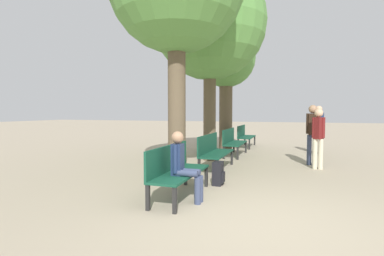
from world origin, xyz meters
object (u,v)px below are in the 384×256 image
(tree_row_1, at_px, (210,24))
(pedestrian_mid, at_px, (312,131))
(pedestrian_near, at_px, (318,127))
(person_seated, at_px, (184,164))
(bench_row_2, at_px, (233,140))
(bench_row_3, at_px, (244,135))
(bench_row_1, at_px, (213,150))
(tree_row_2, at_px, (226,61))
(bench_row_0, at_px, (175,168))
(pedestrian_far, at_px, (318,135))
(backpack, at_px, (218,174))

(tree_row_1, distance_m, pedestrian_mid, 4.51)
(pedestrian_near, bearing_deg, person_seated, -110.80)
(bench_row_2, xyz_separation_m, bench_row_3, (0.00, 2.70, 0.00))
(bench_row_3, distance_m, pedestrian_mid, 4.63)
(bench_row_1, xyz_separation_m, tree_row_1, (-0.51, 1.48, 3.77))
(bench_row_3, bearing_deg, person_seated, -88.28)
(bench_row_2, xyz_separation_m, tree_row_2, (-0.51, 1.17, 2.99))
(bench_row_0, height_order, pedestrian_far, pedestrian_far)
(bench_row_3, xyz_separation_m, tree_row_2, (-0.51, -1.53, 2.99))
(bench_row_2, relative_size, person_seated, 1.50)
(bench_row_1, bearing_deg, tree_row_2, 97.50)
(tree_row_1, relative_size, pedestrian_mid, 3.48)
(tree_row_2, bearing_deg, backpack, -79.15)
(bench_row_0, bearing_deg, person_seated, -43.49)
(tree_row_2, distance_m, pedestrian_mid, 4.59)
(backpack, relative_size, pedestrian_far, 0.30)
(bench_row_1, distance_m, bench_row_3, 5.41)
(tree_row_2, distance_m, backpack, 6.48)
(bench_row_1, bearing_deg, tree_row_1, 109.00)
(bench_row_0, xyz_separation_m, pedestrian_near, (2.91, 6.75, 0.48))
(tree_row_1, height_order, person_seated, tree_row_1)
(bench_row_2, bearing_deg, pedestrian_mid, -23.61)
(person_seated, distance_m, backpack, 1.42)
(pedestrian_mid, bearing_deg, bench_row_2, 156.39)
(tree_row_1, bearing_deg, bench_row_2, 67.30)
(bench_row_1, distance_m, pedestrian_mid, 3.05)
(backpack, distance_m, pedestrian_near, 6.18)
(person_seated, bearing_deg, bench_row_3, 91.72)
(bench_row_3, height_order, pedestrian_mid, pedestrian_mid)
(bench_row_2, height_order, pedestrian_far, pedestrian_far)
(tree_row_1, relative_size, pedestrian_far, 3.72)
(backpack, bearing_deg, tree_row_1, 108.78)
(bench_row_0, xyz_separation_m, tree_row_2, (-0.51, 6.58, 2.99))
(tree_row_2, relative_size, pedestrian_mid, 2.74)
(pedestrian_mid, relative_size, pedestrian_far, 1.07)
(pedestrian_near, distance_m, pedestrian_far, 3.09)
(pedestrian_mid, bearing_deg, tree_row_2, 143.27)
(bench_row_0, distance_m, tree_row_2, 7.25)
(bench_row_2, height_order, person_seated, person_seated)
(bench_row_3, relative_size, tree_row_2, 0.38)
(tree_row_1, distance_m, person_seated, 5.78)
(tree_row_1, relative_size, backpack, 12.23)
(bench_row_1, relative_size, bench_row_3, 1.00)
(bench_row_2, relative_size, bench_row_3, 1.00)
(tree_row_1, bearing_deg, backpack, -71.22)
(bench_row_1, bearing_deg, pedestrian_mid, 31.64)
(bench_row_1, relative_size, tree_row_2, 0.38)
(bench_row_3, xyz_separation_m, pedestrian_mid, (2.57, -3.83, 0.47))
(pedestrian_near, bearing_deg, pedestrian_mid, -97.80)
(bench_row_2, relative_size, pedestrian_near, 1.04)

